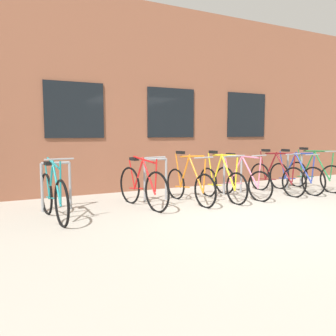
% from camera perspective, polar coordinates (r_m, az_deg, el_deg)
% --- Properties ---
extents(ground_plane, '(42.00, 42.00, 0.00)m').
position_cam_1_polar(ground_plane, '(6.07, 14.36, -7.75)').
color(ground_plane, '#B2ADA0').
extents(storefront_building, '(28.00, 7.22, 4.54)m').
position_cam_1_polar(storefront_building, '(11.92, -7.43, 10.01)').
color(storefront_building, brown).
rests_on(storefront_building, ground).
extents(bike_rack, '(6.54, 0.05, 0.90)m').
position_cam_1_polar(bike_rack, '(7.49, 4.87, -0.84)').
color(bike_rack, gray).
rests_on(bike_rack, ground).
extents(bicycle_maroon, '(0.44, 1.77, 1.05)m').
position_cam_1_polar(bicycle_maroon, '(8.31, 17.87, -1.48)').
color(bicycle_maroon, black).
rests_on(bicycle_maroon, ground).
extents(bicycle_red, '(0.47, 1.71, 1.02)m').
position_cam_1_polar(bicycle_red, '(6.44, -4.38, -3.16)').
color(bicycle_red, black).
rests_on(bicycle_red, ground).
extents(bicycle_yellow, '(0.44, 1.67, 1.06)m').
position_cam_1_polar(bicycle_yellow, '(7.20, 9.09, -2.44)').
color(bicycle_yellow, black).
rests_on(bicycle_yellow, ground).
extents(bicycle_pink, '(0.44, 1.70, 0.99)m').
position_cam_1_polar(bicycle_pink, '(7.58, 12.36, -2.14)').
color(bicycle_pink, black).
rests_on(bicycle_pink, ground).
extents(bicycle_blue, '(0.44, 1.75, 1.04)m').
position_cam_1_polar(bicycle_blue, '(8.67, 20.84, -1.32)').
color(bicycle_blue, black).
rests_on(bicycle_blue, ground).
extents(bicycle_green, '(0.44, 1.74, 1.07)m').
position_cam_1_polar(bicycle_green, '(9.20, 23.54, -1.00)').
color(bicycle_green, black).
rests_on(bicycle_green, ground).
extents(bicycle_teal, '(0.44, 1.69, 1.06)m').
position_cam_1_polar(bicycle_teal, '(5.82, -18.92, -4.50)').
color(bicycle_teal, black).
rests_on(bicycle_teal, ground).
extents(bicycle_orange, '(0.44, 1.71, 1.06)m').
position_cam_1_polar(bicycle_orange, '(6.84, 3.66, -2.80)').
color(bicycle_orange, black).
rests_on(bicycle_orange, ground).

